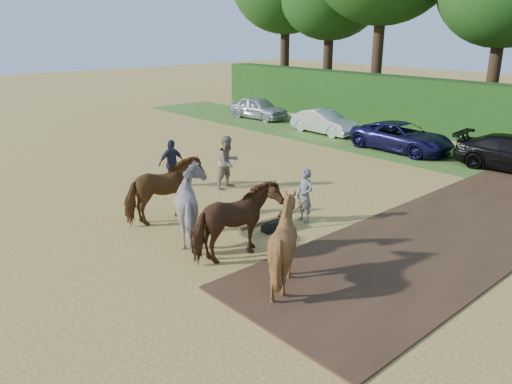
# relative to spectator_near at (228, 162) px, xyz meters

# --- Properties ---
(ground) EXTENTS (120.00, 120.00, 0.00)m
(ground) POSITION_rel_spectator_near_xyz_m (6.20, -3.77, -0.99)
(ground) COLOR gold
(ground) RESTS_ON ground
(earth_strip) EXTENTS (4.50, 17.00, 0.05)m
(earth_strip) POSITION_rel_spectator_near_xyz_m (7.70, 3.23, -0.96)
(earth_strip) COLOR #472D1C
(earth_strip) RESTS_ON ground
(grass_verge) EXTENTS (50.00, 5.00, 0.03)m
(grass_verge) POSITION_rel_spectator_near_xyz_m (6.20, 10.23, -0.97)
(grass_verge) COLOR #38601E
(grass_verge) RESTS_ON ground
(spectator_near) EXTENTS (0.80, 1.00, 1.98)m
(spectator_near) POSITION_rel_spectator_near_xyz_m (0.00, 0.00, 0.00)
(spectator_near) COLOR tan
(spectator_near) RESTS_ON ground
(spectator_far) EXTENTS (0.50, 1.07, 1.79)m
(spectator_far) POSITION_rel_spectator_near_xyz_m (-1.54, -1.46, -0.09)
(spectator_far) COLOR #252732
(spectator_far) RESTS_ON ground
(plough_team) EXTENTS (6.70, 4.67, 2.01)m
(plough_team) POSITION_rel_spectator_near_xyz_m (3.98, -3.53, 0.01)
(plough_team) COLOR brown
(plough_team) RESTS_ON ground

